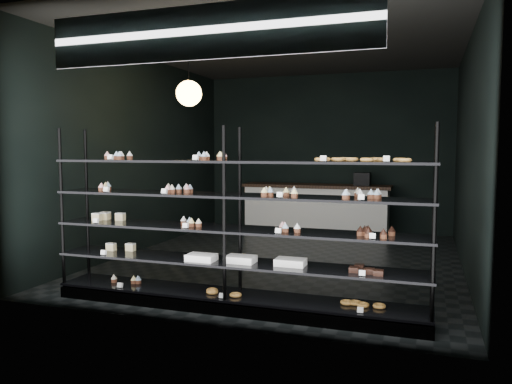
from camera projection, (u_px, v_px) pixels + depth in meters
room at (287, 154)px, 7.45m from camera, size 5.01×6.01×3.20m
display_shelf at (230, 250)px, 5.20m from camera, size 4.00×0.50×1.91m
signage at (203, 32)px, 4.59m from camera, size 3.30×0.05×0.50m
pendant_lamp at (189, 93)px, 6.92m from camera, size 0.35×0.35×0.91m
service_counter at (317, 208)px, 9.92m from camera, size 2.91×0.65×1.23m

